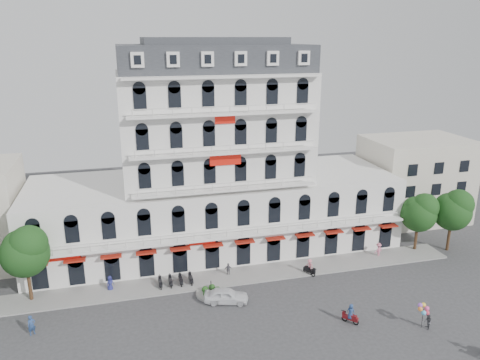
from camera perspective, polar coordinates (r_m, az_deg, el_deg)
name	(u,v)px	position (r m, az deg, el deg)	size (l,w,h in m)	color
ground	(255,323)	(46.14, 1.81, -17.00)	(120.00, 120.00, 0.00)	#38383A
sidewalk	(232,277)	(53.52, -0.96, -11.70)	(53.00, 4.00, 0.16)	gray
main_building	(215,171)	(57.92, -3.11, 1.14)	(45.00, 15.00, 25.80)	silver
flank_building_east	(414,179)	(72.64, 20.46, 0.12)	(14.00, 10.00, 12.00)	beige
traffic_island	(211,292)	(50.34, -3.54, -13.51)	(3.20, 3.20, 1.60)	gray
parked_scooter_row	(176,285)	(52.46, -7.83, -12.61)	(4.40, 1.80, 1.10)	black
tree_west_inner	(25,250)	(51.29, -24.74, -7.74)	(4.76, 4.76, 8.25)	#382314
tree_east_inner	(420,211)	(61.83, 21.04, -3.60)	(4.40, 4.37, 7.57)	#382314
tree_east_outer	(453,209)	(63.35, 24.55, -3.21)	(4.65, 4.65, 8.05)	#382314
parked_car	(226,296)	(48.73, -1.69, -13.90)	(1.80, 4.48, 1.53)	white
rider_east	(351,314)	(46.72, 13.33, -15.60)	(1.25, 1.36, 2.01)	maroon
rider_center	(310,267)	(54.16, 8.47, -10.42)	(1.03, 1.54, 1.95)	black
pedestrian_left	(110,283)	(52.50, -15.55, -12.04)	(0.83, 0.54, 1.69)	navy
pedestrian_mid	(228,270)	(53.56, -1.43, -10.85)	(0.88, 0.37, 1.51)	#4F4E55
pedestrian_right	(378,250)	(60.16, 16.52, -8.18)	(1.16, 0.67, 1.80)	#D16F8B
pedestrian_far	(32,325)	(47.94, -24.07, -15.86)	(0.70, 0.46, 1.91)	navy
balloon_vendor	(426,316)	(47.79, 21.73, -15.15)	(1.36, 1.26, 2.45)	#4C4D53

